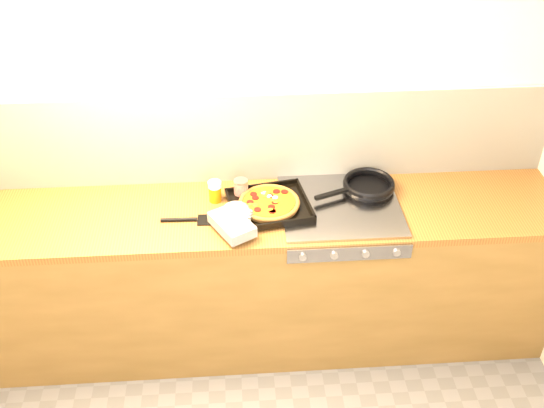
{
  "coord_description": "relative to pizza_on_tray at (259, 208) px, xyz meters",
  "views": [
    {
      "loc": [
        -0.08,
        -1.47,
        2.82
      ],
      "look_at": [
        0.1,
        1.08,
        0.95
      ],
      "focal_mm": 42.0,
      "sensor_mm": 36.0,
      "label": 1
    }
  ],
  "objects": [
    {
      "name": "pizza_on_tray",
      "position": [
        0.0,
        0.0,
        0.0
      ],
      "size": [
        0.53,
        0.52,
        0.07
      ],
      "color": "black",
      "rests_on": "stovetop"
    },
    {
      "name": "juice_glass",
      "position": [
        -0.22,
        0.14,
        0.01
      ],
      "size": [
        0.09,
        0.09,
        0.11
      ],
      "color": "orange",
      "rests_on": "counter_run"
    },
    {
      "name": "room_shell",
      "position": [
        -0.03,
        0.33,
        0.21
      ],
      "size": [
        3.2,
        3.2,
        3.2
      ],
      "color": "white",
      "rests_on": "ground"
    },
    {
      "name": "counter_run",
      "position": [
        -0.03,
        0.04,
        -0.49
      ],
      "size": [
        3.2,
        0.62,
        0.9
      ],
      "color": "olive",
      "rests_on": "ground"
    },
    {
      "name": "black_spatula",
      "position": [
        -0.34,
        -0.02,
        -0.04
      ],
      "size": [
        0.28,
        0.09,
        0.02
      ],
      "color": "black",
      "rests_on": "counter_run"
    },
    {
      "name": "wooden_spoon",
      "position": [
        0.0,
        0.19,
        -0.03
      ],
      "size": [
        0.3,
        0.07,
        0.02
      ],
      "color": "#A98747",
      "rests_on": "counter_run"
    },
    {
      "name": "stovetop",
      "position": [
        0.42,
        0.04,
        -0.04
      ],
      "size": [
        0.6,
        0.56,
        0.02
      ],
      "primitive_type": "cube",
      "color": "gray",
      "rests_on": "counter_run"
    },
    {
      "name": "frying_pan",
      "position": [
        0.58,
        0.17,
        -0.0
      ],
      "size": [
        0.48,
        0.35,
        0.04
      ],
      "color": "black",
      "rests_on": "stovetop"
    },
    {
      "name": "tomato_can",
      "position": [
        -0.08,
        0.16,
        0.01
      ],
      "size": [
        0.1,
        0.1,
        0.11
      ],
      "color": "#9E0E0C",
      "rests_on": "counter_run"
    }
  ]
}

